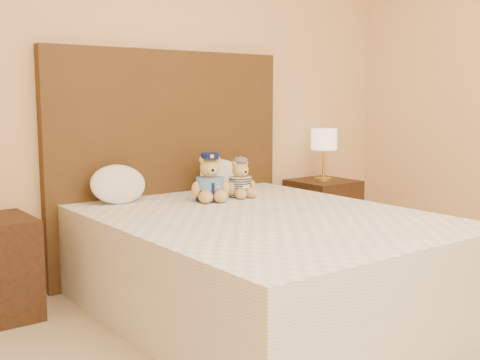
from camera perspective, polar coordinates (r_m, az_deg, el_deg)
name	(u,v)px	position (r m, az deg, el deg)	size (l,w,h in m)	color
bed	(264,263)	(3.37, 2.26, -7.91)	(1.60, 2.00, 0.55)	white
headboard	(170,163)	(4.10, -6.66, 1.63)	(1.75, 0.08, 1.50)	#492F15
nightstand_right	(323,215)	(4.77, 7.84, -3.29)	(0.45, 0.45, 0.55)	#3D2213
lamp	(324,142)	(4.69, 7.97, 3.59)	(0.20, 0.20, 0.40)	gold
teddy_police	(210,177)	(3.73, -2.86, 0.26)	(0.26, 0.25, 0.30)	#B28D45
teddy_prisoner	(240,178)	(3.87, 0.04, 0.15)	(0.22, 0.21, 0.24)	#B28D45
pillow_left	(118,182)	(3.74, -11.48, -0.21)	(0.36, 0.23, 0.25)	white
pillow_right	(222,174)	(4.12, -1.76, 0.59)	(0.34, 0.22, 0.24)	white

